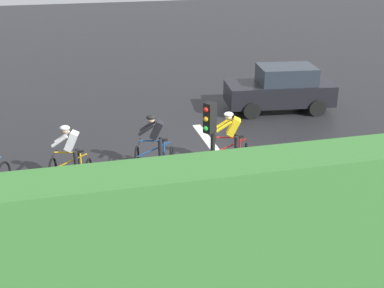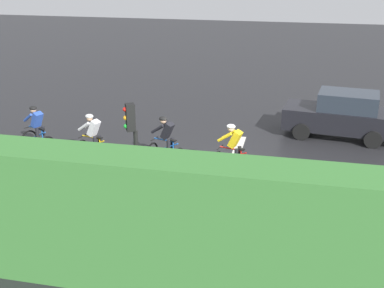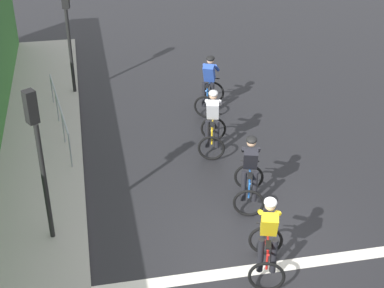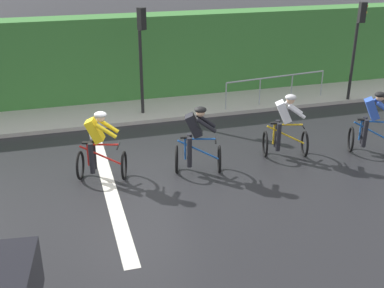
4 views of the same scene
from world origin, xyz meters
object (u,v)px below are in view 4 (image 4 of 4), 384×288
object	(u,v)px
cyclist_second	(285,127)
traffic_light_far_junction	(358,37)
cyclist_lead	(372,124)
traffic_light_near_crossing	(142,46)
cyclist_mid	(196,142)
pedestrian_railing_kerbside	(276,83)
cyclist_fourth	(99,147)

from	to	relation	value
cyclist_second	traffic_light_far_junction	bearing A→B (deg)	129.09
cyclist_lead	traffic_light_near_crossing	size ratio (longest dim) A/B	0.50
cyclist_mid	pedestrian_railing_kerbside	bearing A→B (deg)	135.53
cyclist_mid	pedestrian_railing_kerbside	xyz separation A→B (m)	(-4.08, 4.00, -0.00)
cyclist_mid	cyclist_fourth	bearing A→B (deg)	-97.74
traffic_light_near_crossing	pedestrian_railing_kerbside	bearing A→B (deg)	87.06
cyclist_lead	cyclist_second	xyz separation A→B (m)	(-0.42, -2.26, 0.00)
pedestrian_railing_kerbside	traffic_light_far_junction	bearing A→B (deg)	81.05
cyclist_second	pedestrian_railing_kerbside	size ratio (longest dim) A/B	0.44
cyclist_mid	pedestrian_railing_kerbside	world-z (taller)	cyclist_mid
cyclist_second	traffic_light_far_junction	world-z (taller)	traffic_light_far_junction
traffic_light_near_crossing	cyclist_mid	bearing A→B (deg)	5.61
cyclist_lead	traffic_light_near_crossing	bearing A→B (deg)	-131.12
cyclist_second	cyclist_mid	world-z (taller)	same
cyclist_fourth	pedestrian_railing_kerbside	xyz separation A→B (m)	(-3.77, 6.24, -0.00)
cyclist_lead	traffic_light_near_crossing	xyz separation A→B (m)	(-4.46, -5.10, 1.43)
cyclist_fourth	traffic_light_far_junction	distance (m)	9.57
cyclist_lead	cyclist_mid	bearing A→B (deg)	-91.87
traffic_light_near_crossing	traffic_light_far_junction	world-z (taller)	same
cyclist_fourth	traffic_light_far_junction	bearing A→B (deg)	110.83
cyclist_lead	traffic_light_far_junction	xyz separation A→B (m)	(-3.82, 1.92, 1.43)
traffic_light_far_junction	cyclist_fourth	bearing A→B (deg)	-69.17
cyclist_second	cyclist_mid	xyz separation A→B (m)	(0.27, -2.42, 0.00)
cyclist_lead	cyclist_second	bearing A→B (deg)	-100.64
cyclist_second	traffic_light_far_junction	xyz separation A→B (m)	(-3.40, 4.18, 1.43)
cyclist_second	traffic_light_far_junction	size ratio (longest dim) A/B	0.50
cyclist_lead	traffic_light_far_junction	distance (m)	4.51
cyclist_lead	pedestrian_railing_kerbside	xyz separation A→B (m)	(-4.23, -0.68, -0.00)
traffic_light_near_crossing	pedestrian_railing_kerbside	size ratio (longest dim) A/B	0.89
cyclist_lead	cyclist_fourth	distance (m)	6.94
cyclist_second	cyclist_fourth	size ratio (longest dim) A/B	1.00
cyclist_lead	cyclist_mid	xyz separation A→B (m)	(-0.15, -4.68, 0.00)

